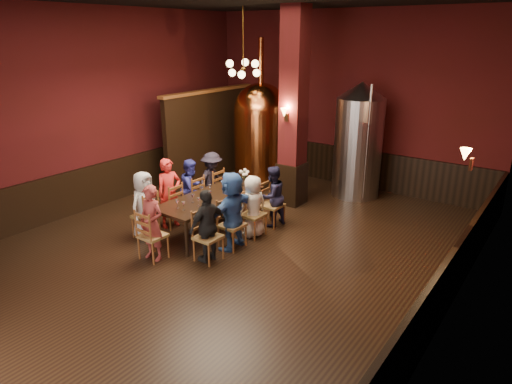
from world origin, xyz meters
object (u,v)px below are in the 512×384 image
Objects in this scene: dining_table at (210,200)px; person_0 at (144,205)px; person_1 at (169,193)px; rose_vase at (244,175)px; copper_kettle at (261,132)px; person_2 at (192,189)px; steel_vessel at (358,140)px.

person_0 is (-0.87, -0.98, -0.00)m from dining_table.
person_1 is 3.98× the size of rose_vase.
person_2 is at bearing -85.10° from copper_kettle.
person_2 is at bearing 14.58° from person_1.
person_0 reaches higher than rose_vase.
copper_kettle is (-0.24, 3.68, 0.65)m from person_1.
person_2 is at bearing 158.78° from dining_table.
steel_vessel is at bearing 69.90° from dining_table.
steel_vessel is (1.50, 3.84, 0.72)m from dining_table.
person_0 is 3.68× the size of rose_vase.
person_0 is 1.33m from person_2.
copper_kettle is at bearing 109.31° from dining_table.
copper_kettle is at bearing -11.64° from person_2.
steel_vessel reaches higher than person_0.
dining_table is at bearing -128.95° from person_2.
person_1 is at bearing -86.19° from copper_kettle.
rose_vase is at bearing -62.89° from copper_kettle.
copper_kettle reaches higher than rose_vase.
person_0 is at bearing -116.14° from steel_vessel.
person_1 is 0.39× the size of copper_kettle.
person_1 is 3.74m from copper_kettle.
copper_kettle reaches higher than dining_table.
person_1 reaches higher than rose_vase.
dining_table is 0.86× the size of steel_vessel.
dining_table is 1.31m from person_0.
rose_vase is (-1.39, -2.84, -0.42)m from steel_vessel.
dining_table is 1.63× the size of person_1.
steel_vessel is at bearing 64.02° from rose_vase.
person_0 is at bearing -130.36° from dining_table.
copper_kettle reaches higher than steel_vessel.
copper_kettle reaches higher than person_0.
person_0 is 1.03× the size of person_2.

